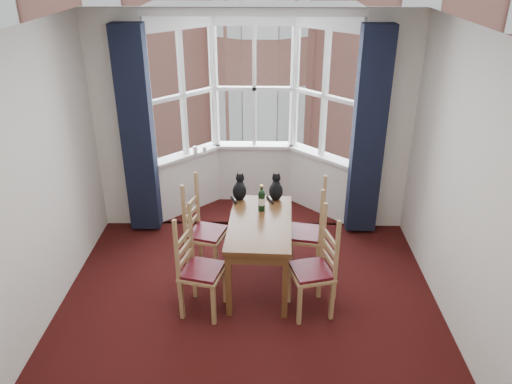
{
  "coord_description": "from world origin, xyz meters",
  "views": [
    {
      "loc": [
        0.16,
        -3.74,
        3.38
      ],
      "look_at": [
        0.06,
        1.05,
        1.05
      ],
      "focal_mm": 35.0,
      "sensor_mm": 36.0,
      "label": 1
    }
  ],
  "objects_px": {
    "chair_left_far": "(200,233)",
    "candle_tall": "(195,150)",
    "chair_right_far": "(313,235)",
    "chair_right_near": "(320,271)",
    "candle_short": "(205,150)",
    "cat_right": "(276,189)",
    "wine_bottle": "(262,200)",
    "cat_left": "(240,190)",
    "chair_left_near": "(194,270)",
    "dining_table": "(260,231)"
  },
  "relations": [
    {
      "from": "chair_right_near",
      "to": "cat_left",
      "type": "xyz_separation_m",
      "value": [
        -0.85,
        0.98,
        0.43
      ]
    },
    {
      "from": "chair_left_near",
      "to": "chair_left_far",
      "type": "distance_m",
      "value": 0.74
    },
    {
      "from": "candle_short",
      "to": "chair_left_near",
      "type": "bearing_deg",
      "value": -86.84
    },
    {
      "from": "chair_left_far",
      "to": "chair_right_near",
      "type": "distance_m",
      "value": 1.49
    },
    {
      "from": "dining_table",
      "to": "chair_right_near",
      "type": "distance_m",
      "value": 0.78
    },
    {
      "from": "chair_right_far",
      "to": "cat_left",
      "type": "height_order",
      "value": "cat_left"
    },
    {
      "from": "cat_left",
      "to": "cat_right",
      "type": "xyz_separation_m",
      "value": [
        0.42,
        0.01,
        0.0
      ]
    },
    {
      "from": "cat_left",
      "to": "candle_tall",
      "type": "height_order",
      "value": "cat_left"
    },
    {
      "from": "chair_left_near",
      "to": "cat_left",
      "type": "distance_m",
      "value": 1.16
    },
    {
      "from": "dining_table",
      "to": "cat_right",
      "type": "relative_size",
      "value": 4.08
    },
    {
      "from": "cat_right",
      "to": "chair_left_near",
      "type": "bearing_deg",
      "value": -129.69
    },
    {
      "from": "dining_table",
      "to": "cat_right",
      "type": "height_order",
      "value": "cat_right"
    },
    {
      "from": "chair_left_near",
      "to": "cat_right",
      "type": "xyz_separation_m",
      "value": [
        0.83,
        1.01,
        0.43
      ]
    },
    {
      "from": "dining_table",
      "to": "wine_bottle",
      "type": "relative_size",
      "value": 4.14
    },
    {
      "from": "chair_left_near",
      "to": "cat_left",
      "type": "relative_size",
      "value": 2.98
    },
    {
      "from": "dining_table",
      "to": "cat_right",
      "type": "bearing_deg",
      "value": 72.18
    },
    {
      "from": "chair_right_far",
      "to": "candle_tall",
      "type": "xyz_separation_m",
      "value": [
        -1.5,
        1.47,
        0.45
      ]
    },
    {
      "from": "chair_right_far",
      "to": "chair_left_far",
      "type": "bearing_deg",
      "value": 178.61
    },
    {
      "from": "chair_left_far",
      "to": "candle_tall",
      "type": "height_order",
      "value": "candle_tall"
    },
    {
      "from": "cat_right",
      "to": "candle_tall",
      "type": "distance_m",
      "value": 1.6
    },
    {
      "from": "chair_right_near",
      "to": "chair_right_far",
      "type": "height_order",
      "value": "same"
    },
    {
      "from": "candle_short",
      "to": "candle_tall",
      "type": "bearing_deg",
      "value": -166.46
    },
    {
      "from": "chair_right_far",
      "to": "cat_right",
      "type": "relative_size",
      "value": 2.97
    },
    {
      "from": "chair_right_far",
      "to": "cat_left",
      "type": "relative_size",
      "value": 2.98
    },
    {
      "from": "dining_table",
      "to": "chair_left_near",
      "type": "xyz_separation_m",
      "value": [
        -0.66,
        -0.46,
        -0.2
      ]
    },
    {
      "from": "chair_left_far",
      "to": "cat_right",
      "type": "xyz_separation_m",
      "value": [
        0.87,
        0.26,
        0.43
      ]
    },
    {
      "from": "chair_left_far",
      "to": "wine_bottle",
      "type": "height_order",
      "value": "wine_bottle"
    },
    {
      "from": "chair_right_far",
      "to": "candle_short",
      "type": "height_order",
      "value": "candle_short"
    },
    {
      "from": "cat_left",
      "to": "chair_left_far",
      "type": "bearing_deg",
      "value": -150.8
    },
    {
      "from": "cat_left",
      "to": "cat_right",
      "type": "relative_size",
      "value": 1.0
    },
    {
      "from": "cat_left",
      "to": "wine_bottle",
      "type": "xyz_separation_m",
      "value": [
        0.26,
        -0.28,
        0.02
      ]
    },
    {
      "from": "candle_short",
      "to": "dining_table",
      "type": "bearing_deg",
      "value": -65.97
    },
    {
      "from": "chair_left_near",
      "to": "chair_right_near",
      "type": "xyz_separation_m",
      "value": [
        1.27,
        0.02,
        0.0
      ]
    },
    {
      "from": "chair_left_far",
      "to": "candle_tall",
      "type": "relative_size",
      "value": 8.71
    },
    {
      "from": "chair_right_near",
      "to": "cat_right",
      "type": "height_order",
      "value": "cat_right"
    },
    {
      "from": "cat_left",
      "to": "candle_short",
      "type": "xyz_separation_m",
      "value": [
        -0.54,
        1.22,
        0.01
      ]
    },
    {
      "from": "chair_left_far",
      "to": "chair_right_near",
      "type": "height_order",
      "value": "same"
    },
    {
      "from": "chair_left_near",
      "to": "candle_tall",
      "type": "distance_m",
      "value": 2.24
    },
    {
      "from": "chair_right_near",
      "to": "cat_left",
      "type": "bearing_deg",
      "value": 130.93
    },
    {
      "from": "cat_right",
      "to": "wine_bottle",
      "type": "xyz_separation_m",
      "value": [
        -0.16,
        -0.29,
        0.02
      ]
    },
    {
      "from": "chair_right_near",
      "to": "wine_bottle",
      "type": "xyz_separation_m",
      "value": [
        -0.59,
        0.7,
        0.45
      ]
    },
    {
      "from": "cat_left",
      "to": "candle_tall",
      "type": "xyz_separation_m",
      "value": [
        -0.66,
        1.19,
        0.02
      ]
    },
    {
      "from": "chair_left_far",
      "to": "cat_right",
      "type": "distance_m",
      "value": 1.0
    },
    {
      "from": "chair_left_near",
      "to": "chair_right_far",
      "type": "xyz_separation_m",
      "value": [
        1.26,
        0.71,
        0.0
      ]
    },
    {
      "from": "cat_left",
      "to": "chair_left_near",
      "type": "bearing_deg",
      "value": -112.73
    },
    {
      "from": "cat_left",
      "to": "dining_table",
      "type": "bearing_deg",
      "value": -65.57
    },
    {
      "from": "chair_left_far",
      "to": "chair_right_near",
      "type": "relative_size",
      "value": 1.0
    },
    {
      "from": "candle_tall",
      "to": "candle_short",
      "type": "bearing_deg",
      "value": 13.54
    },
    {
      "from": "dining_table",
      "to": "chair_right_far",
      "type": "bearing_deg",
      "value": 22.76
    },
    {
      "from": "chair_left_near",
      "to": "dining_table",
      "type": "bearing_deg",
      "value": 34.94
    }
  ]
}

